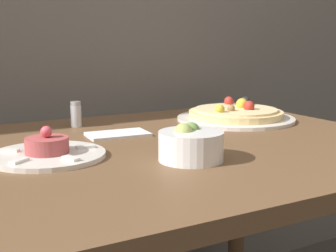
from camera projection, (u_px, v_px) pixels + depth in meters
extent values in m
cube|color=brown|center=(181.00, 149.00, 1.13)|extent=(1.08, 0.89, 0.03)
cylinder|color=brown|center=(237.00, 207.00, 1.75)|extent=(0.06, 0.06, 0.69)
cylinder|color=silver|center=(236.00, 119.00, 1.41)|extent=(0.35, 0.35, 0.01)
cylinder|color=#E5C17F|center=(236.00, 114.00, 1.41)|extent=(0.28, 0.28, 0.02)
cylinder|color=beige|center=(236.00, 110.00, 1.41)|extent=(0.25, 0.25, 0.01)
sphere|color=#B22D23|center=(229.00, 101.00, 1.50)|extent=(0.03, 0.03, 0.03)
sphere|color=gold|center=(220.00, 109.00, 1.34)|extent=(0.03, 0.03, 0.03)
sphere|color=gold|center=(242.00, 104.00, 1.42)|extent=(0.04, 0.04, 0.04)
sphere|color=black|center=(245.00, 102.00, 1.48)|extent=(0.03, 0.03, 0.03)
sphere|color=#B22D23|center=(249.00, 106.00, 1.39)|extent=(0.03, 0.03, 0.03)
sphere|color=#997047|center=(231.00, 108.00, 1.36)|extent=(0.02, 0.02, 0.02)
cylinder|color=silver|center=(47.00, 155.00, 0.97)|extent=(0.24, 0.24, 0.01)
cylinder|color=#A84747|center=(47.00, 145.00, 0.97)|extent=(0.09, 0.09, 0.03)
sphere|color=#DB4C5B|center=(46.00, 132.00, 0.96)|extent=(0.02, 0.02, 0.02)
cube|color=white|center=(85.00, 147.00, 1.01)|extent=(0.04, 0.02, 0.01)
cube|color=white|center=(49.00, 143.00, 1.05)|extent=(0.03, 0.04, 0.01)
cube|color=white|center=(9.00, 150.00, 0.98)|extent=(0.04, 0.04, 0.01)
cube|color=white|center=(19.00, 161.00, 0.90)|extent=(0.04, 0.04, 0.01)
cube|color=white|center=(71.00, 158.00, 0.91)|extent=(0.03, 0.04, 0.01)
cylinder|color=white|center=(191.00, 146.00, 0.95)|extent=(0.13, 0.13, 0.06)
sphere|color=#A3B25B|center=(183.00, 133.00, 0.94)|extent=(0.04, 0.04, 0.04)
sphere|color=#668E42|center=(191.00, 131.00, 0.97)|extent=(0.04, 0.04, 0.04)
sphere|color=#668E42|center=(188.00, 130.00, 0.97)|extent=(0.03, 0.03, 0.03)
cube|color=white|center=(118.00, 134.00, 1.19)|extent=(0.16, 0.10, 0.01)
cylinder|color=silver|center=(76.00, 116.00, 1.30)|extent=(0.03, 0.03, 0.06)
cylinder|color=#B2B2B7|center=(75.00, 103.00, 1.30)|extent=(0.03, 0.03, 0.01)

